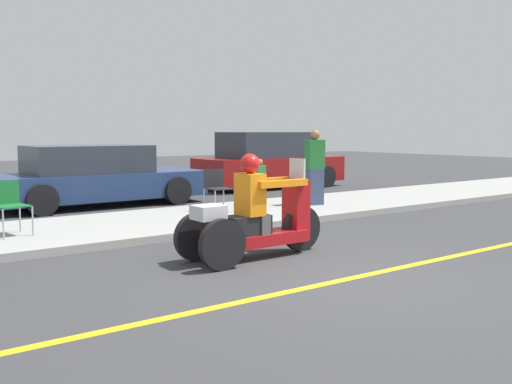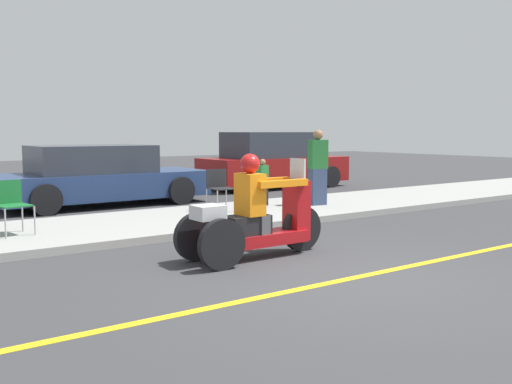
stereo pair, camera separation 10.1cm
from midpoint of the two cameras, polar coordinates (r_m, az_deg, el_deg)
name	(u,v)px [view 2 (the right image)]	position (r m, az deg, el deg)	size (l,w,h in m)	color
ground_plane	(353,278)	(6.75, 10.12, -8.48)	(60.00, 60.00, 0.00)	#38383A
lane_stripe	(334,282)	(6.55, 8.27, -8.88)	(24.00, 0.12, 0.01)	gold
sidewalk_strip	(170,222)	(10.42, -8.28, -2.96)	(28.00, 2.80, 0.12)	#9E9E99
motorcycle_trike	(255,221)	(7.58, 0.32, -2.88)	(2.16, 0.72, 1.40)	black
spectator_near_curb	(263,183)	(12.01, 0.90, 0.89)	(0.26, 0.19, 0.99)	black
spectator_by_tree	(318,169)	(12.21, 6.42, 2.32)	(0.42, 0.30, 1.60)	#38476B
folding_chair_set_back	(219,185)	(11.24, -3.43, 0.67)	(0.49, 0.49, 0.82)	#A5A8AD
folding_chair_curbside	(11,201)	(9.42, -23.05, -0.87)	(0.53, 0.53, 0.82)	#A5A8AD
parked_car_lot_right	(99,177)	(13.44, -15.24, 1.49)	(4.69, 2.07, 1.37)	navy
parked_car_lot_left	(272,162)	(17.00, 1.83, 3.02)	(4.47, 1.99, 1.66)	maroon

